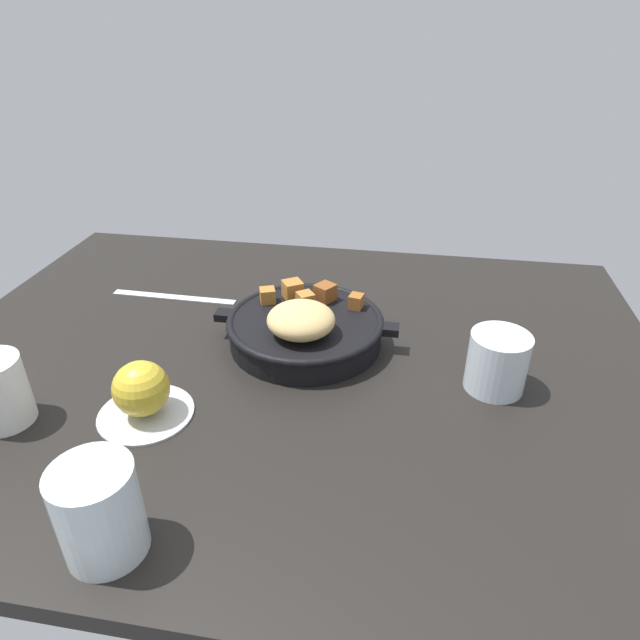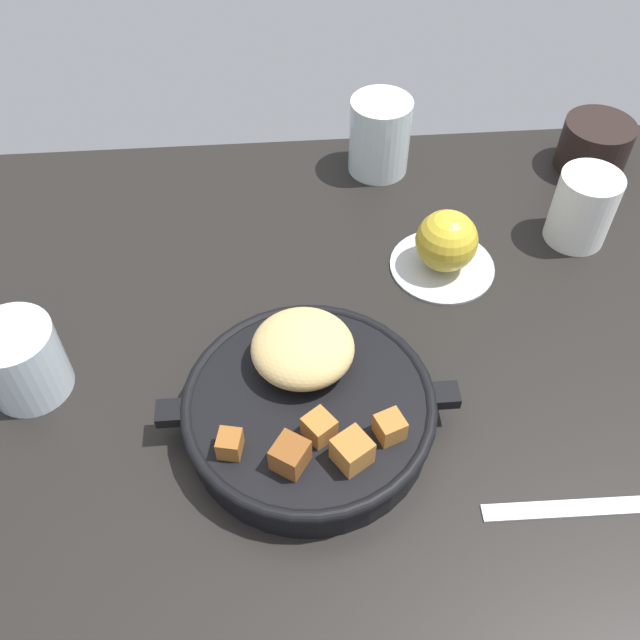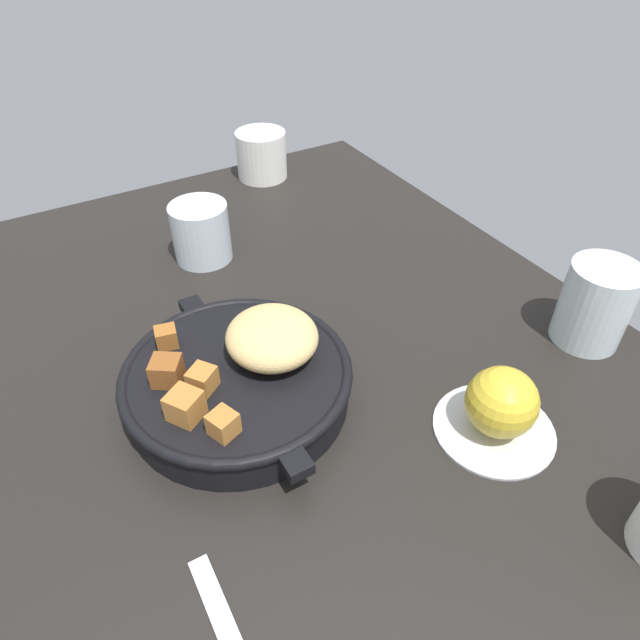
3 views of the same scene
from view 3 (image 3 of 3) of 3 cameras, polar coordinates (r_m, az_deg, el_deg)
The scene contains 7 objects.
ground_plane at distance 62.05cm, azimuth -3.74°, elevation -7.96°, with size 108.18×83.17×2.40cm, color black.
cast_iron_skillet at distance 58.91cm, azimuth -8.01°, elevation -5.62°, with size 27.99×23.67×8.74cm.
saucer_plate at distance 59.97cm, azimuth 17.07°, elevation -10.33°, with size 12.03×12.03×0.60cm, color #B7BABF.
red_apple at distance 57.21cm, azimuth 17.79°, elevation -7.88°, with size 6.99×6.99×6.99cm, color gold.
water_glass_tall at distance 71.33cm, azimuth 25.94°, elevation 1.42°, with size 7.79×7.79×9.92cm, color silver.
water_glass_short at distance 80.51cm, azimuth -11.87°, elevation 8.63°, with size 7.94×7.94×8.09cm, color silver.
ceramic_mug_white at distance 102.20cm, azimuth -5.90°, elevation 16.18°, with size 8.53×8.53×7.97cm, color silver.
Camera 3 is at (37.88, -17.57, 44.70)cm, focal length 31.83 mm.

